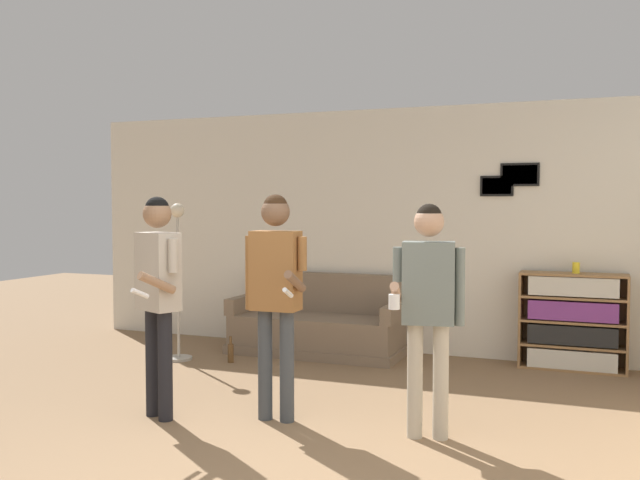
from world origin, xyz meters
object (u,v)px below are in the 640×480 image
Objects in this scene: bookshelf at (573,322)px; person_player_foreground_left at (158,282)px; person_player_foreground_center at (276,281)px; person_watcher_holding_cup at (428,295)px; floor_lamp at (178,275)px; bottle_on_floor at (231,352)px; drinking_cup at (576,268)px; couch at (318,327)px.

bookshelf is 4.12m from person_player_foreground_left.
person_watcher_holding_cup is at bearing 1.06° from person_player_foreground_center.
floor_lamp is 6.03× the size of bottle_on_floor.
floor_lamp reaches higher than drinking_cup.
person_player_foreground_center is 15.81× the size of drinking_cup.
floor_lamp is (-1.24, -0.86, 0.61)m from couch.
couch is at bearing 104.29° from person_player_foreground_center.
person_player_foreground_left reaches higher than bookshelf.
bottle_on_floor is (-3.31, -0.98, -0.37)m from bookshelf.
bottle_on_floor is (-0.67, -0.78, -0.18)m from couch.
person_player_foreground_left reaches higher than drinking_cup.
floor_lamp and person_watcher_holding_cup have the same top height.
person_watcher_holding_cup reaches higher than bookshelf.
drinking_cup is (2.66, 0.20, 0.73)m from couch.
bookshelf is 9.39× the size of drinking_cup.
person_player_foreground_center reaches higher than bottle_on_floor.
floor_lamp is at bearing 153.48° from person_watcher_holding_cup.
bottle_on_floor is (-1.28, 1.62, -0.96)m from person_player_foreground_center.
person_player_foreground_center is at bearing -51.61° from bottle_on_floor.
person_watcher_holding_cup is 2.72m from drinking_cup.
floor_lamp is at bearing 140.48° from person_player_foreground_center.
couch is 1.15× the size of person_watcher_holding_cup.
person_watcher_holding_cup reaches higher than couch.
bottle_on_floor is at bearing 146.92° from person_watcher_holding_cup.
couch is 1.11× the size of person_player_foreground_left.
person_watcher_holding_cup is at bearing -53.15° from couch.
person_player_foreground_left is 0.91m from person_player_foreground_center.
person_watcher_holding_cup is at bearing -33.08° from bottle_on_floor.
couch is 2.59m from person_player_foreground_center.
couch is at bearing -175.69° from bookshelf.
person_player_foreground_center is (0.61, -2.39, 0.78)m from couch.
floor_lamp is 4.05m from drinking_cup.
person_watcher_holding_cup reaches higher than bottle_on_floor.
person_watcher_holding_cup is at bearing -108.62° from bookshelf.
bottle_on_floor is (0.57, 0.09, -0.79)m from floor_lamp.
couch is 3.05m from person_watcher_holding_cup.
person_player_foreground_center is (1.85, -1.53, 0.17)m from floor_lamp.
couch is at bearing 34.75° from floor_lamp.
person_player_foreground_left is at bearing -171.65° from person_watcher_holding_cup.
person_player_foreground_left is at bearing -135.50° from drinking_cup.
person_player_foreground_center is 1.04× the size of person_watcher_holding_cup.
person_player_foreground_center is at bearing 17.74° from person_player_foreground_left.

